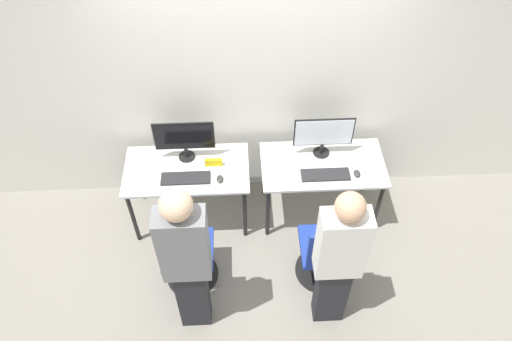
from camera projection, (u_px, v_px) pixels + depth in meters
ground_plane at (257, 238)px, 4.94m from camera, size 20.00×20.00×0.00m
wall_back at (253, 78)px, 4.40m from camera, size 12.00×0.05×2.80m
desk_left at (187, 175)px, 4.66m from camera, size 1.15×0.62×0.72m
monitor_left at (184, 138)px, 4.51m from camera, size 0.55×0.16×0.43m
keyboard_left at (186, 178)px, 4.50m from camera, size 0.44×0.15×0.02m
mouse_left at (220, 179)px, 4.49m from camera, size 0.06×0.09×0.03m
office_chair_left at (189, 259)px, 4.36m from camera, size 0.48×0.48×0.89m
person_left at (187, 260)px, 3.69m from camera, size 0.36×0.23×1.72m
desk_right at (322, 170)px, 4.70m from camera, size 1.15×0.62×0.72m
monitor_right at (324, 134)px, 4.55m from camera, size 0.55×0.16×0.43m
keyboard_right at (325, 175)px, 4.53m from camera, size 0.44×0.15×0.02m
mouse_right at (357, 173)px, 4.54m from camera, size 0.06×0.09×0.03m
office_chair_right at (325, 255)px, 4.39m from camera, size 0.48×0.48×0.89m
person_right at (339, 259)px, 3.75m from camera, size 0.36×0.22×1.64m
placard_left at (214, 162)px, 4.59m from camera, size 0.16×0.03×0.08m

